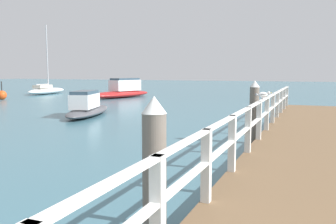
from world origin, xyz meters
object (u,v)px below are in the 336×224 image
seagull_foreground (263,94)px  channel_buoy (2,95)px  boat_1 (87,107)px  dock_piling_far (254,112)px  boat_4 (46,90)px  dock_piling_near (154,178)px  boat_3 (121,91)px

seagull_foreground → channel_buoy: seagull_foreground is taller
boat_1 → dock_piling_far: bearing=138.9°
seagull_foreground → boat_1: (-9.04, 4.80, -1.15)m
boat_1 → boat_4: boat_4 is taller
dock_piling_near → dock_piling_far: 7.27m
dock_piling_far → seagull_foreground: size_ratio=4.77×
dock_piling_near → boat_1: bearing=128.1°
boat_3 → channel_buoy: 9.22m
dock_piling_near → boat_1: 14.04m
channel_buoy → boat_4: bearing=102.3°
boat_4 → boat_3: bearing=-13.8°
dock_piling_near → boat_3: 26.16m
dock_piling_near → boat_4: boat_4 is taller
dock_piling_far → channel_buoy: 22.91m
seagull_foreground → boat_3: 21.29m
seagull_foreground → boat_3: seagull_foreground is taller
boat_4 → dock_piling_near: bearing=-53.3°
dock_piling_near → seagull_foreground: size_ratio=4.77×
seagull_foreground → boat_3: bearing=-178.5°
boat_3 → channel_buoy: (-7.42, -5.47, -0.17)m
boat_1 → dock_piling_near: bearing=110.6°
seagull_foreground → boat_1: bearing=-156.5°
boat_1 → channel_buoy: (-12.05, 6.02, -0.06)m
dock_piling_far → boat_4: 27.58m
dock_piling_near → channel_buoy: dock_piling_near is taller
boat_3 → channel_buoy: boat_3 is taller
dock_piling_near → channel_buoy: size_ratio=1.37×
boat_3 → dock_piling_near: bearing=-43.4°
dock_piling_near → boat_4: 32.44m
dock_piling_near → seagull_foreground: (0.39, 6.24, 0.60)m
dock_piling_far → boat_1: dock_piling_far is taller
boat_3 → channel_buoy: bearing=-127.6°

